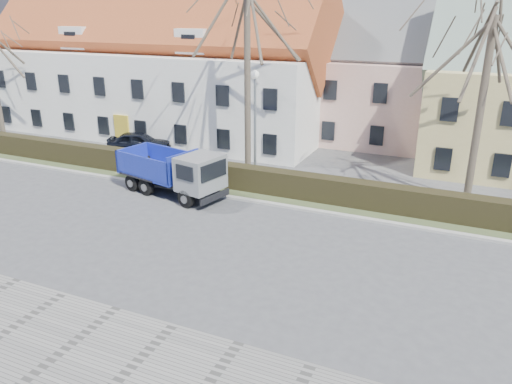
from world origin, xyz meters
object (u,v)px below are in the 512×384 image
at_px(streetlight, 255,129).
at_px(parked_car_a, 139,142).
at_px(cart_frame, 154,181).
at_px(dump_truck, 168,170).

height_order(streetlight, parked_car_a, streetlight).
relative_size(streetlight, cart_frame, 9.13).
distance_m(dump_truck, cart_frame, 1.74).
bearing_deg(dump_truck, streetlight, 52.07).
bearing_deg(streetlight, parked_car_a, 163.98).
distance_m(cart_frame, parked_car_a, 7.18).
xyz_separation_m(dump_truck, streetlight, (3.66, 3.00, 1.91)).
height_order(streetlight, cart_frame, streetlight).
bearing_deg(dump_truck, parked_car_a, 149.43).
bearing_deg(dump_truck, cart_frame, 169.85).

